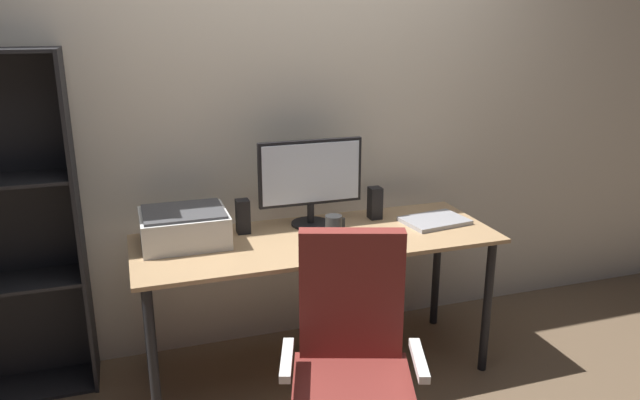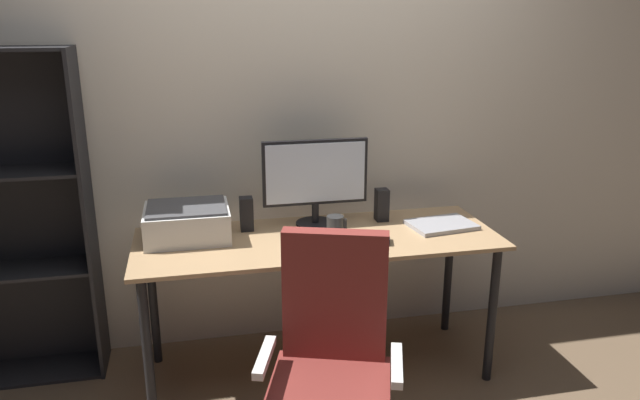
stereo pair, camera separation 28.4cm
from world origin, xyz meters
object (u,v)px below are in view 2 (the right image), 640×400
object	(u,v)px
speaker_left	(247,214)
bookshelf	(3,223)
keyboard	(333,245)
office_chair	(331,381)
speaker_right	(382,205)
printer	(187,222)
desk	(318,253)
mouse	(384,240)
coffee_mug	(335,226)
monitor	(315,177)
laptop	(441,225)

from	to	relation	value
speaker_left	bookshelf	world-z (taller)	bookshelf
keyboard	office_chair	distance (m)	0.72
speaker_right	office_chair	bearing A→B (deg)	-117.34
printer	desk	bearing A→B (deg)	-11.25
keyboard	mouse	bearing A→B (deg)	1.45
keyboard	speaker_left	xyz separation A→B (m)	(-0.37, 0.32, 0.08)
keyboard	bookshelf	size ratio (longest dim) A/B	0.18
speaker_left	office_chair	bearing A→B (deg)	-77.67
coffee_mug	bookshelf	distance (m)	1.61
monitor	coffee_mug	size ratio (longest dim) A/B	5.35
bookshelf	speaker_right	bearing A→B (deg)	-4.63
speaker_right	bookshelf	bearing A→B (deg)	175.37
desk	mouse	xyz separation A→B (m)	(0.29, -0.14, 0.10)
speaker_left	printer	size ratio (longest dim) A/B	0.43
coffee_mug	speaker_left	xyz separation A→B (m)	(-0.41, 0.17, 0.03)
mouse	coffee_mug	distance (m)	0.25
monitor	speaker_right	bearing A→B (deg)	-1.28
laptop	speaker_left	xyz separation A→B (m)	(-0.97, 0.16, 0.07)
desk	speaker_left	bearing A→B (deg)	152.20
speaker_right	printer	xyz separation A→B (m)	(-1.00, -0.05, -0.00)
desk	monitor	xyz separation A→B (m)	(0.02, 0.18, 0.34)
monitor	speaker_right	size ratio (longest dim) A/B	3.15
mouse	printer	size ratio (longest dim) A/B	0.24
keyboard	bookshelf	world-z (taller)	bookshelf
printer	speaker_left	bearing A→B (deg)	9.76
office_chair	mouse	bearing A→B (deg)	76.26
speaker_right	mouse	bearing A→B (deg)	-105.85
laptop	speaker_right	world-z (taller)	speaker_right
desk	speaker_left	xyz separation A→B (m)	(-0.33, 0.17, 0.17)
keyboard	speaker_right	world-z (taller)	speaker_right
mouse	speaker_right	world-z (taller)	speaker_right
speaker_right	printer	size ratio (longest dim) A/B	0.43
speaker_right	printer	distance (m)	1.00
monitor	speaker_right	world-z (taller)	monitor
monitor	bookshelf	distance (m)	1.53
office_chair	bookshelf	world-z (taller)	bookshelf
printer	office_chair	world-z (taller)	office_chair
mouse	coffee_mug	world-z (taller)	coffee_mug
mouse	bookshelf	size ratio (longest dim) A/B	0.06
laptop	office_chair	size ratio (longest dim) A/B	0.32
laptop	office_chair	world-z (taller)	office_chair
keyboard	coffee_mug	xyz separation A→B (m)	(0.05, 0.15, 0.04)
mouse	laptop	distance (m)	0.39
keyboard	coffee_mug	world-z (taller)	coffee_mug
coffee_mug	speaker_right	distance (m)	0.34
monitor	printer	xyz separation A→B (m)	(-0.64, -0.06, -0.17)
desk	speaker_right	size ratio (longest dim) A/B	10.37
coffee_mug	speaker_left	world-z (taller)	speaker_left
coffee_mug	printer	world-z (taller)	printer
speaker_right	desk	bearing A→B (deg)	-155.38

